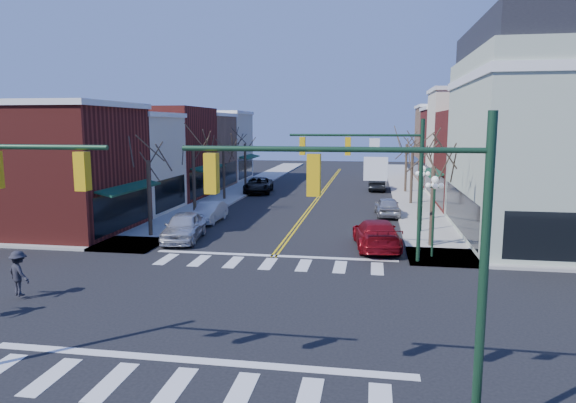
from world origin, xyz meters
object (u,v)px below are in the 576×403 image
at_px(lamppost_midblock, 422,187).
at_px(car_left_far, 258,185).
at_px(car_right_near, 376,234).
at_px(pedestrian_dark_b, 19,273).
at_px(car_left_near, 184,227).
at_px(car_right_far, 378,183).
at_px(lamppost_corner, 434,203).
at_px(car_left_mid, 209,212).
at_px(victorian_corner, 570,129).
at_px(car_right_mid, 387,207).

height_order(lamppost_midblock, car_left_far, lamppost_midblock).
bearing_deg(car_right_near, pedestrian_dark_b, 30.79).
xyz_separation_m(car_left_near, car_right_far, (11.68, 25.96, -0.04)).
bearing_deg(car_left_near, lamppost_corner, -15.27).
distance_m(car_left_near, car_left_mid, 5.98).
bearing_deg(car_left_far, car_right_far, 12.44).
bearing_deg(car_left_far, victorian_corner, -43.92).
relative_size(lamppost_corner, lamppost_midblock, 1.00).
xyz_separation_m(lamppost_corner, lamppost_midblock, (0.00, 6.50, 0.00)).
xyz_separation_m(car_left_mid, pedestrian_dark_b, (-2.35, -16.98, 0.34)).
bearing_deg(lamppost_corner, car_left_near, 172.07).
distance_m(lamppost_midblock, car_left_near, 15.08).
height_order(car_left_mid, car_right_far, car_right_far).
height_order(victorian_corner, pedestrian_dark_b, victorian_corner).
bearing_deg(car_left_far, car_left_near, -94.84).
xyz_separation_m(car_right_far, pedestrian_dark_b, (-14.39, -36.97, 0.26)).
distance_m(lamppost_midblock, car_left_mid, 14.84).
relative_size(car_left_far, pedestrian_dark_b, 3.11).
xyz_separation_m(lamppost_corner, pedestrian_dark_b, (-16.95, -9.03, -1.90)).
bearing_deg(lamppost_midblock, victorian_corner, -3.45).
relative_size(car_right_far, pedestrian_dark_b, 2.68).
height_order(lamppost_corner, lamppost_midblock, same).
bearing_deg(lamppost_corner, pedestrian_dark_b, -151.95).
bearing_deg(car_left_mid, lamppost_midblock, -5.02).
bearing_deg(car_left_near, car_right_far, 58.43).
relative_size(car_left_near, car_right_near, 0.87).
relative_size(car_right_mid, car_right_far, 0.89).
distance_m(car_left_mid, car_left_far, 16.02).
bearing_deg(car_right_mid, car_left_near, 36.47).
distance_m(car_left_near, car_left_far, 21.99).
bearing_deg(car_left_mid, lamppost_corner, -27.92).
xyz_separation_m(victorian_corner, car_left_mid, (-22.90, 1.95, -5.94)).
bearing_deg(car_left_near, lamppost_midblock, 10.27).
bearing_deg(lamppost_corner, car_right_mid, 98.93).
height_order(car_left_near, car_left_far, car_left_near).
distance_m(car_left_near, car_right_near, 11.39).
relative_size(car_left_mid, car_right_mid, 1.00).
bearing_deg(victorian_corner, lamppost_corner, -144.14).
height_order(car_left_near, car_right_mid, car_left_near).
bearing_deg(car_right_near, lamppost_midblock, -128.54).
bearing_deg(pedestrian_dark_b, car_right_mid, -100.05).
relative_size(lamppost_midblock, pedestrian_dark_b, 2.38).
height_order(victorian_corner, car_left_near, victorian_corner).
xyz_separation_m(car_left_mid, car_right_mid, (12.64, 4.51, 0.03)).
height_order(car_left_far, car_right_near, car_right_near).
height_order(victorian_corner, car_right_mid, victorian_corner).
height_order(car_left_mid, pedestrian_dark_b, pedestrian_dark_b).
relative_size(lamppost_midblock, car_right_near, 0.76).
xyz_separation_m(lamppost_midblock, car_left_near, (-14.23, -4.52, -2.11)).
distance_m(car_left_mid, pedestrian_dark_b, 17.15).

